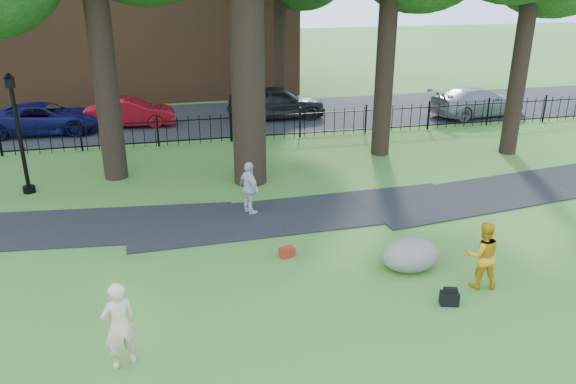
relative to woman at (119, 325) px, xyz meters
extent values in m
plane|color=#416C26|center=(3.83, 1.96, -0.85)|extent=(120.00, 120.00, 0.00)
cube|color=black|center=(4.83, 5.86, -0.85)|extent=(36.07, 3.85, 0.03)
cube|color=black|center=(3.83, 17.96, -0.85)|extent=(80.00, 7.00, 0.02)
cube|color=black|center=(3.83, 13.96, 0.17)|extent=(44.00, 0.04, 0.04)
cube|color=black|center=(3.83, 13.96, -0.67)|extent=(44.00, 0.04, 0.04)
cylinder|color=black|center=(3.83, 8.96, 4.40)|extent=(1.10, 1.10, 10.50)
cylinder|color=black|center=(-0.67, 10.46, 3.70)|extent=(0.80, 0.80, 9.10)
cylinder|color=black|center=(9.33, 10.96, 3.35)|extent=(0.70, 0.70, 8.40)
cylinder|color=black|center=(14.33, 9.96, 3.17)|extent=(0.64, 0.64, 8.05)
imported|color=beige|center=(0.00, 0.00, 0.00)|extent=(0.73, 0.62, 1.70)
imported|color=orange|center=(7.80, 1.03, -0.05)|extent=(0.88, 0.75, 1.60)
imported|color=silver|center=(3.37, 6.27, -0.05)|extent=(0.74, 1.02, 1.61)
ellipsoid|color=#696157|center=(6.61, 2.18, -0.44)|extent=(1.70, 1.50, 0.83)
cylinder|color=black|center=(-3.37, 9.59, 0.86)|extent=(0.13, 0.13, 3.43)
cylinder|color=black|center=(-3.37, 9.59, -0.74)|extent=(0.39, 0.39, 0.21)
cube|color=black|center=(-3.37, 9.59, 2.73)|extent=(0.24, 0.24, 0.32)
cone|color=black|center=(-3.37, 9.59, 2.95)|extent=(0.34, 0.34, 0.17)
cube|color=black|center=(6.78, 0.49, -0.70)|extent=(0.44, 0.34, 0.29)
cube|color=maroon|center=(3.84, 3.40, -0.73)|extent=(0.42, 0.33, 0.25)
imported|color=maroon|center=(-0.36, 17.46, -0.19)|extent=(4.05, 1.59, 1.31)
imported|color=#0E0E46|center=(-3.99, 17.11, -0.18)|extent=(4.92, 2.46, 1.34)
imported|color=black|center=(6.53, 17.46, -0.05)|extent=(4.71, 1.90, 1.60)
imported|color=gray|center=(16.34, 15.74, -0.14)|extent=(5.13, 2.63, 1.42)
camera|label=1|loc=(1.05, -8.88, 5.89)|focal=35.00mm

